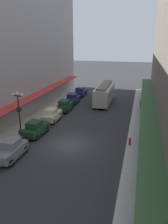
# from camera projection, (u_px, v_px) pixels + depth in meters

# --- Properties ---
(ground_plane) EXTENTS (200.00, 200.00, 0.00)m
(ground_plane) POSITION_uv_depth(u_px,v_px,m) (70.00, 144.00, 23.61)
(ground_plane) COLOR #2D2D30
(sidewalk_left) EXTENTS (3.00, 60.00, 0.15)m
(sidewalk_left) POSITION_uv_depth(u_px,v_px,m) (10.00, 136.00, 25.43)
(sidewalk_left) COLOR #B7B5AD
(sidewalk_left) RESTS_ON ground
(sidewalk_right) EXTENTS (3.00, 60.00, 0.15)m
(sidewalk_right) POSITION_uv_depth(u_px,v_px,m) (140.00, 152.00, 21.75)
(sidewalk_right) COLOR #B7B5AD
(sidewalk_right) RESTS_ON ground
(parked_car_0) EXTENTS (2.21, 4.28, 1.84)m
(parked_car_0) POSITION_uv_depth(u_px,v_px,m) (10.00, 149.00, 20.58)
(parked_car_0) COLOR slate
(parked_car_0) RESTS_ON ground
(parked_car_1) EXTENTS (2.16, 4.27, 1.84)m
(parked_car_1) POSITION_uv_depth(u_px,v_px,m) (72.00, 98.00, 38.69)
(parked_car_1) COLOR #19234C
(parked_car_1) RESTS_ON ground
(parked_car_2) EXTENTS (2.18, 4.28, 1.84)m
(parked_car_2) POSITION_uv_depth(u_px,v_px,m) (52.00, 114.00, 30.28)
(parked_car_2) COLOR beige
(parked_car_2) RESTS_ON ground
(parked_car_3) EXTENTS (2.26, 4.30, 1.84)m
(parked_car_3) POSITION_uv_depth(u_px,v_px,m) (80.00, 91.00, 43.93)
(parked_car_3) COLOR #19234C
(parked_car_3) RESTS_ON ground
(parked_car_4) EXTENTS (2.30, 4.32, 1.84)m
(parked_car_4) POSITION_uv_depth(u_px,v_px,m) (35.00, 128.00, 25.58)
(parked_car_4) COLOR #193D23
(parked_car_4) RESTS_ON ground
(parked_car_5) EXTENTS (2.18, 4.27, 1.84)m
(parked_car_5) POSITION_uv_depth(u_px,v_px,m) (65.00, 105.00, 34.53)
(parked_car_5) COLOR #193D23
(parked_car_5) RESTS_ON ground
(streetcar) EXTENTS (2.63, 9.63, 3.46)m
(streetcar) POSITION_uv_depth(u_px,v_px,m) (105.00, 93.00, 38.59)
(streetcar) COLOR #ADA899
(streetcar) RESTS_ON ground
(lamp_post_with_clock) EXTENTS (1.42, 0.44, 5.16)m
(lamp_post_with_clock) POSITION_uv_depth(u_px,v_px,m) (19.00, 112.00, 24.94)
(lamp_post_with_clock) COLOR black
(lamp_post_with_clock) RESTS_ON sidewalk_left
(fire_hydrant) EXTENTS (0.24, 0.24, 0.82)m
(fire_hydrant) POSITION_uv_depth(u_px,v_px,m) (130.00, 141.00, 23.03)
(fire_hydrant) COLOR #B21E19
(fire_hydrant) RESTS_ON sidewalk_right
(pedestrian_0) EXTENTS (0.36, 0.24, 1.64)m
(pedestrian_0) POSITION_uv_depth(u_px,v_px,m) (143.00, 99.00, 38.12)
(pedestrian_0) COLOR #4C4238
(pedestrian_0) RESTS_ON sidewalk_right
(pedestrian_1) EXTENTS (0.36, 0.24, 1.64)m
(pedestrian_1) POSITION_uv_depth(u_px,v_px,m) (141.00, 104.00, 35.05)
(pedestrian_1) COLOR #4C4238
(pedestrian_1) RESTS_ON sidewalk_right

